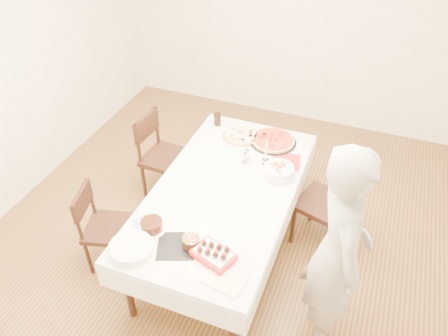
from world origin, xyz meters
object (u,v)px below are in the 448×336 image
(pizza_white, at_px, (241,135))
(chair_left_dessert, at_px, (109,228))
(layer_cake, at_px, (152,225))
(birthday_cake, at_px, (191,239))
(dining_table, at_px, (224,220))
(pizza_pepperoni, at_px, (273,140))
(strawberry_box, at_px, (213,254))
(chair_right_savory, at_px, (324,204))
(pasta_bowl, at_px, (279,171))
(cola_glass, at_px, (217,119))
(taper_candle, at_px, (266,152))
(person, at_px, (338,252))
(chair_left_savory, at_px, (167,158))

(pizza_white, bearing_deg, chair_left_dessert, -120.92)
(pizza_white, height_order, layer_cake, layer_cake)
(layer_cake, relative_size, birthday_cake, 1.55)
(dining_table, distance_m, pizza_pepperoni, 0.93)
(strawberry_box, bearing_deg, chair_right_savory, 62.15)
(pasta_bowl, bearing_deg, strawberry_box, -99.85)
(cola_glass, bearing_deg, dining_table, -64.90)
(taper_candle, relative_size, layer_cake, 1.30)
(strawberry_box, bearing_deg, chair_left_dessert, 168.41)
(pasta_bowl, height_order, layer_cake, pasta_bowl)
(pizza_white, height_order, birthday_cake, birthday_cake)
(dining_table, xyz_separation_m, chair_left_dessert, (-0.89, -0.50, 0.04))
(person, distance_m, pizza_white, 1.70)
(chair_right_savory, relative_size, cola_glass, 6.86)
(chair_right_savory, distance_m, pizza_pepperoni, 0.78)
(dining_table, xyz_separation_m, chair_left_savory, (-0.84, 0.53, 0.10))
(chair_left_dessert, distance_m, pasta_bowl, 1.57)
(pasta_bowl, relative_size, strawberry_box, 0.90)
(strawberry_box, bearing_deg, birthday_cake, 167.88)
(pasta_bowl, distance_m, cola_glass, 0.98)
(taper_candle, bearing_deg, birthday_cake, -101.01)
(dining_table, distance_m, pizza_white, 0.88)
(person, distance_m, layer_cake, 1.38)
(person, bearing_deg, birthday_cake, 81.34)
(chair_right_savory, height_order, chair_left_savory, chair_left_savory)
(dining_table, xyz_separation_m, pasta_bowl, (0.38, 0.34, 0.43))
(chair_right_savory, relative_size, pasta_bowl, 3.52)
(chair_right_savory, xyz_separation_m, cola_glass, (-1.23, 0.47, 0.35))
(chair_left_savory, bearing_deg, cola_glass, -135.28)
(pizza_white, bearing_deg, pasta_bowl, -41.22)
(person, distance_m, strawberry_box, 0.87)
(chair_left_savory, bearing_deg, pizza_pepperoni, -161.93)
(pizza_white, relative_size, taper_candle, 1.33)
(chair_right_savory, bearing_deg, cola_glass, 175.16)
(layer_cake, bearing_deg, person, 6.84)
(pizza_pepperoni, distance_m, layer_cake, 1.55)
(person, relative_size, pizza_pepperoni, 3.93)
(chair_right_savory, bearing_deg, person, -60.57)
(pizza_white, height_order, pizza_pepperoni, same)
(cola_glass, xyz_separation_m, layer_cake, (0.08, -1.54, -0.02))
(layer_cake, bearing_deg, chair_left_dessert, 165.73)
(taper_candle, distance_m, layer_cake, 1.24)
(taper_candle, bearing_deg, pizza_pepperoni, 94.77)
(dining_table, distance_m, strawberry_box, 0.85)
(pasta_bowl, bearing_deg, pizza_white, 138.78)
(pasta_bowl, xyz_separation_m, taper_candle, (-0.16, 0.12, 0.09))
(chair_right_savory, height_order, person, person)
(pizza_pepperoni, relative_size, strawberry_box, 1.53)
(dining_table, bearing_deg, strawberry_box, -74.52)
(person, bearing_deg, strawberry_box, 86.67)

